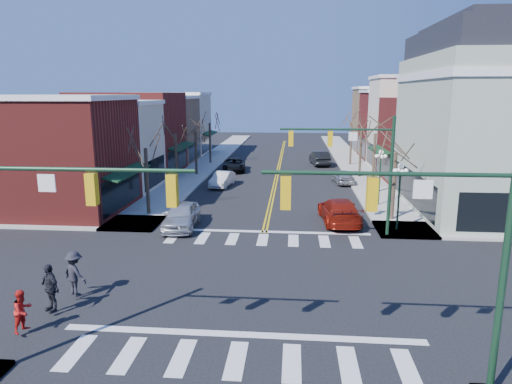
% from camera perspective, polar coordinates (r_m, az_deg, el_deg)
% --- Properties ---
extents(ground, '(160.00, 160.00, 0.00)m').
position_cam_1_polar(ground, '(21.19, -0.34, -11.24)').
color(ground, black).
rests_on(ground, ground).
extents(sidewalk_left, '(3.50, 70.00, 0.15)m').
position_cam_1_polar(sidewalk_left, '(41.58, -9.92, 0.48)').
color(sidewalk_left, '#9E9B93').
rests_on(sidewalk_left, ground).
extents(sidewalk_right, '(3.50, 70.00, 0.15)m').
position_cam_1_polar(sidewalk_right, '(40.84, 14.57, 0.04)').
color(sidewalk_right, '#9E9B93').
rests_on(sidewalk_right, ground).
extents(bldg_left_brick_a, '(10.00, 8.50, 8.00)m').
position_cam_1_polar(bldg_left_brick_a, '(35.85, -24.07, 4.08)').
color(bldg_left_brick_a, maroon).
rests_on(bldg_left_brick_a, ground).
extents(bldg_left_stucco_a, '(10.00, 7.00, 7.50)m').
position_cam_1_polar(bldg_left_stucco_a, '(42.77, -19.09, 5.30)').
color(bldg_left_stucco_a, beige).
rests_on(bldg_left_stucco_a, ground).
extents(bldg_left_brick_b, '(10.00, 9.00, 8.50)m').
position_cam_1_polar(bldg_left_brick_b, '(50.11, -15.47, 7.04)').
color(bldg_left_brick_b, maroon).
rests_on(bldg_left_brick_b, ground).
extents(bldg_left_tan, '(10.00, 7.50, 7.80)m').
position_cam_1_polar(bldg_left_tan, '(57.92, -12.64, 7.49)').
color(bldg_left_tan, '#9B7855').
rests_on(bldg_left_tan, ground).
extents(bldg_left_stucco_b, '(10.00, 8.00, 8.20)m').
position_cam_1_polar(bldg_left_stucco_b, '(65.32, -10.62, 8.26)').
color(bldg_left_stucco_b, beige).
rests_on(bldg_left_stucco_b, ground).
extents(bldg_right_brick_a, '(10.00, 8.50, 8.00)m').
position_cam_1_polar(bldg_right_brick_a, '(47.36, 21.79, 6.02)').
color(bldg_right_brick_a, maroon).
rests_on(bldg_right_brick_a, ground).
extents(bldg_right_stucco, '(10.00, 7.00, 10.00)m').
position_cam_1_polar(bldg_right_stucco, '(54.72, 19.55, 7.97)').
color(bldg_right_stucco, beige).
rests_on(bldg_right_stucco, ground).
extents(bldg_right_brick_b, '(10.00, 8.00, 8.50)m').
position_cam_1_polar(bldg_right_brick_b, '(62.04, 17.78, 7.83)').
color(bldg_right_brick_b, maroon).
rests_on(bldg_right_brick_b, ground).
extents(bldg_right_tan, '(10.00, 8.00, 9.00)m').
position_cam_1_polar(bldg_right_tan, '(69.83, 16.35, 8.56)').
color(bldg_right_tan, '#9B7855').
rests_on(bldg_right_tan, ground).
extents(victorian_corner, '(12.25, 14.25, 13.30)m').
position_cam_1_polar(victorian_corner, '(36.97, 28.62, 8.02)').
color(victorian_corner, '#A0AB94').
rests_on(victorian_corner, ground).
extents(traffic_mast_near_left, '(6.60, 0.28, 7.20)m').
position_cam_1_polar(traffic_mast_near_left, '(14.50, -25.70, -3.97)').
color(traffic_mast_near_left, '#14331E').
rests_on(traffic_mast_near_left, ground).
extents(traffic_mast_near_right, '(6.60, 0.28, 7.20)m').
position_cam_1_polar(traffic_mast_near_right, '(13.09, 21.52, -5.27)').
color(traffic_mast_near_right, '#14331E').
rests_on(traffic_mast_near_right, ground).
extents(traffic_mast_far_right, '(6.60, 0.28, 7.20)m').
position_cam_1_polar(traffic_mast_far_right, '(27.28, 12.79, 4.08)').
color(traffic_mast_far_right, '#14331E').
rests_on(traffic_mast_far_right, ground).
extents(lamppost_corner, '(0.36, 0.36, 4.33)m').
position_cam_1_polar(lamppost_corner, '(29.11, 17.51, 0.83)').
color(lamppost_corner, '#14331E').
rests_on(lamppost_corner, ground).
extents(lamppost_midblock, '(0.36, 0.36, 4.33)m').
position_cam_1_polar(lamppost_midblock, '(35.38, 15.27, 2.92)').
color(lamppost_midblock, '#14331E').
rests_on(lamppost_midblock, ground).
extents(tree_left_a, '(0.24, 0.24, 4.76)m').
position_cam_1_polar(tree_left_a, '(32.58, -13.44, 1.20)').
color(tree_left_a, '#382B21').
rests_on(tree_left_a, ground).
extents(tree_left_b, '(0.24, 0.24, 5.04)m').
position_cam_1_polar(tree_left_b, '(40.12, -9.92, 3.59)').
color(tree_left_b, '#382B21').
rests_on(tree_left_b, ground).
extents(tree_left_c, '(0.24, 0.24, 4.55)m').
position_cam_1_polar(tree_left_c, '(47.85, -7.50, 4.76)').
color(tree_left_c, '#382B21').
rests_on(tree_left_c, ground).
extents(tree_left_d, '(0.24, 0.24, 4.90)m').
position_cam_1_polar(tree_left_d, '(55.62, -5.76, 6.03)').
color(tree_left_d, '#382B21').
rests_on(tree_left_d, ground).
extents(tree_right_a, '(0.24, 0.24, 4.62)m').
position_cam_1_polar(tree_right_a, '(31.67, 16.83, 0.56)').
color(tree_right_a, '#382B21').
rests_on(tree_right_a, ground).
extents(tree_right_b, '(0.24, 0.24, 5.18)m').
position_cam_1_polar(tree_right_b, '(39.36, 14.50, 3.33)').
color(tree_right_b, '#382B21').
rests_on(tree_right_b, ground).
extents(tree_right_c, '(0.24, 0.24, 4.83)m').
position_cam_1_polar(tree_right_c, '(47.21, 12.91, 4.63)').
color(tree_right_c, '#382B21').
rests_on(tree_right_c, ground).
extents(tree_right_d, '(0.24, 0.24, 4.97)m').
position_cam_1_polar(tree_right_d, '(55.08, 11.78, 5.81)').
color(tree_right_d, '#382B21').
rests_on(tree_right_d, ground).
extents(car_left_near, '(2.17, 4.91, 1.64)m').
position_cam_1_polar(car_left_near, '(29.44, -9.31, -2.92)').
color(car_left_near, '#BABBBF').
rests_on(car_left_near, ground).
extents(car_left_mid, '(1.99, 4.30, 1.37)m').
position_cam_1_polar(car_left_mid, '(42.06, -4.24, 1.61)').
color(car_left_mid, silver).
rests_on(car_left_mid, ground).
extents(car_left_far, '(2.82, 5.28, 1.41)m').
position_cam_1_polar(car_left_far, '(50.31, -2.73, 3.42)').
color(car_left_far, black).
rests_on(car_left_far, ground).
extents(car_right_near, '(2.76, 5.83, 1.64)m').
position_cam_1_polar(car_right_near, '(30.72, 10.36, -2.31)').
color(car_right_near, maroon).
rests_on(car_right_near, ground).
extents(car_right_mid, '(2.11, 4.19, 1.37)m').
position_cam_1_polar(car_right_mid, '(44.07, 10.80, 1.91)').
color(car_right_mid, '#A5A5A9').
rests_on(car_right_mid, ground).
extents(car_right_far, '(2.44, 5.25, 1.67)m').
position_cam_1_polar(car_right_far, '(55.01, 7.96, 4.21)').
color(car_right_far, black).
rests_on(car_right_far, ground).
extents(pedestrian_red_b, '(0.77, 0.88, 1.55)m').
position_cam_1_polar(pedestrian_red_b, '(18.59, -27.14, -13.07)').
color(pedestrian_red_b, red).
rests_on(pedestrian_red_b, sidewalk_left).
extents(pedestrian_dark_a, '(1.20, 0.99, 1.91)m').
position_cam_1_polar(pedestrian_dark_a, '(19.67, -24.35, -10.83)').
color(pedestrian_dark_a, black).
rests_on(pedestrian_dark_a, sidewalk_left).
extents(pedestrian_dark_b, '(1.41, 1.17, 1.89)m').
position_cam_1_polar(pedestrian_dark_b, '(20.76, -21.74, -9.42)').
color(pedestrian_dark_b, black).
rests_on(pedestrian_dark_b, sidewalk_left).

